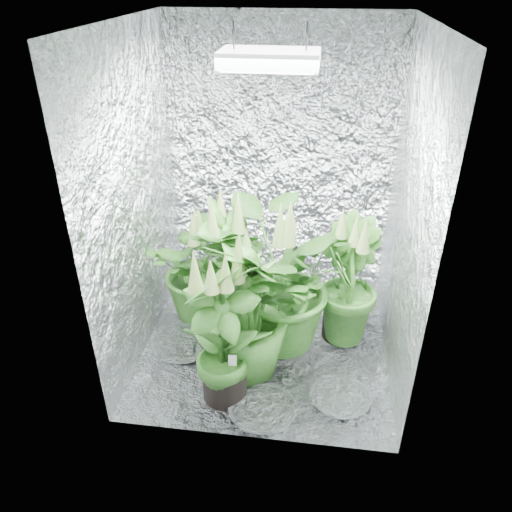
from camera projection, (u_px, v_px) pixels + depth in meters
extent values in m
plane|color=silver|center=(266.00, 342.00, 3.42)|extent=(1.60, 1.60, 0.00)
cube|color=silver|center=(280.00, 163.00, 3.59)|extent=(1.60, 0.02, 2.00)
cube|color=silver|center=(247.00, 285.00, 2.22)|extent=(1.60, 0.02, 2.00)
cube|color=silver|center=(136.00, 202.00, 3.00)|extent=(0.02, 1.60, 2.00)
cube|color=silver|center=(408.00, 217.00, 2.82)|extent=(0.02, 1.60, 2.00)
cube|color=silver|center=(270.00, 21.00, 2.40)|extent=(1.60, 1.60, 0.01)
cube|color=gray|center=(270.00, 58.00, 2.49)|extent=(0.50, 0.30, 0.08)
cube|color=white|center=(269.00, 68.00, 2.51)|extent=(0.46, 0.26, 0.01)
cylinder|color=black|center=(234.00, 35.00, 2.46)|extent=(0.01, 0.01, 0.13)
cylinder|color=black|center=(307.00, 36.00, 2.41)|extent=(0.01, 0.01, 0.13)
cylinder|color=black|center=(204.00, 303.00, 3.62)|extent=(0.25, 0.25, 0.22)
cylinder|color=#412F16|center=(204.00, 292.00, 3.58)|extent=(0.23, 0.23, 0.03)
imported|color=#1D4916|center=(202.00, 267.00, 3.47)|extent=(0.78, 0.78, 0.78)
cone|color=olive|center=(199.00, 224.00, 3.30)|extent=(0.08, 0.08, 0.22)
cylinder|color=black|center=(231.00, 312.00, 3.50)|extent=(0.29, 0.29, 0.26)
cylinder|color=#412F16|center=(230.00, 299.00, 3.44)|extent=(0.26, 0.26, 0.03)
imported|color=#1D4916|center=(229.00, 267.00, 3.31)|extent=(0.65, 0.65, 0.94)
cone|color=olive|center=(228.00, 211.00, 3.11)|extent=(0.09, 0.09, 0.26)
cylinder|color=black|center=(342.00, 322.00, 3.42)|extent=(0.26, 0.26, 0.23)
cylinder|color=#412F16|center=(343.00, 310.00, 3.37)|extent=(0.24, 0.24, 0.03)
imported|color=#1D4916|center=(346.00, 281.00, 3.25)|extent=(0.62, 0.62, 0.85)
cone|color=olive|center=(352.00, 230.00, 3.06)|extent=(0.08, 0.08, 0.23)
cylinder|color=black|center=(248.00, 355.00, 3.12)|extent=(0.28, 0.28, 0.25)
cylinder|color=#412F16|center=(248.00, 342.00, 3.06)|extent=(0.25, 0.25, 0.03)
imported|color=#1D4916|center=(248.00, 309.00, 2.94)|extent=(0.68, 0.68, 0.90)
cone|color=olive|center=(247.00, 252.00, 2.74)|extent=(0.09, 0.09, 0.25)
cylinder|color=black|center=(277.00, 330.00, 3.32)|extent=(0.29, 0.29, 0.26)
cylinder|color=#412F16|center=(277.00, 316.00, 3.26)|extent=(0.27, 0.27, 0.03)
imported|color=#1D4916|center=(278.00, 283.00, 3.13)|extent=(0.88, 0.88, 0.95)
cone|color=olive|center=(279.00, 225.00, 2.92)|extent=(0.09, 0.09, 0.26)
cylinder|color=black|center=(225.00, 380.00, 2.94)|extent=(0.26, 0.26, 0.23)
cylinder|color=#412F16|center=(224.00, 367.00, 2.89)|extent=(0.24, 0.24, 0.03)
imported|color=#1D4916|center=(222.00, 329.00, 2.74)|extent=(0.71, 0.71, 0.95)
cone|color=olive|center=(220.00, 264.00, 2.53)|extent=(0.08, 0.08, 0.23)
cylinder|color=black|center=(356.00, 311.00, 3.65)|extent=(0.15, 0.15, 0.09)
cylinder|color=black|center=(358.00, 292.00, 3.56)|extent=(0.14, 0.14, 0.11)
cylinder|color=#4C4C51|center=(350.00, 293.00, 3.55)|extent=(0.14, 0.30, 0.32)
torus|color=#4C4C51|center=(350.00, 293.00, 3.55)|extent=(0.14, 0.31, 0.33)
cube|color=white|center=(232.00, 361.00, 2.82)|extent=(0.05, 0.02, 0.08)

